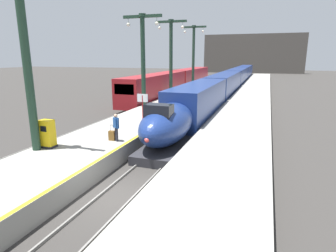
{
  "coord_description": "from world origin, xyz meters",
  "views": [
    {
      "loc": [
        5.93,
        -10.09,
        6.1
      ],
      "look_at": [
        0.19,
        6.36,
        1.8
      ],
      "focal_mm": 30.3,
      "sensor_mm": 36.0,
      "label": 1
    }
  ],
  "objects_px": {
    "regional_train_adjacent": "(177,81)",
    "station_column_near": "(24,42)",
    "passenger_mid_platform": "(171,96)",
    "departure_info_board": "(143,102)",
    "station_column_mid": "(143,52)",
    "station_column_distant": "(193,51)",
    "passenger_near_edge": "(116,125)",
    "rolling_suitcase": "(112,136)",
    "ticket_machine_yellow": "(48,135)",
    "highspeed_train_main": "(231,81)",
    "station_column_far": "(171,51)"
  },
  "relations": [
    {
      "from": "regional_train_adjacent",
      "to": "station_column_near",
      "type": "distance_m",
      "value": 33.13
    },
    {
      "from": "regional_train_adjacent",
      "to": "passenger_mid_platform",
      "type": "height_order",
      "value": "regional_train_adjacent"
    },
    {
      "from": "passenger_mid_platform",
      "to": "departure_info_board",
      "type": "distance_m",
      "value": 7.8
    },
    {
      "from": "passenger_mid_platform",
      "to": "station_column_near",
      "type": "bearing_deg",
      "value": -97.94
    },
    {
      "from": "station_column_mid",
      "to": "departure_info_board",
      "type": "height_order",
      "value": "station_column_mid"
    },
    {
      "from": "regional_train_adjacent",
      "to": "station_column_distant",
      "type": "relative_size",
      "value": 3.71
    },
    {
      "from": "station_column_near",
      "to": "passenger_mid_platform",
      "type": "xyz_separation_m",
      "value": [
        2.32,
        16.65,
        -4.78
      ]
    },
    {
      "from": "passenger_near_edge",
      "to": "departure_info_board",
      "type": "relative_size",
      "value": 0.8
    },
    {
      "from": "station_column_mid",
      "to": "departure_info_board",
      "type": "relative_size",
      "value": 4.25
    },
    {
      "from": "rolling_suitcase",
      "to": "departure_info_board",
      "type": "distance_m",
      "value": 6.05
    },
    {
      "from": "passenger_mid_platform",
      "to": "ticket_machine_yellow",
      "type": "distance_m",
      "value": 16.22
    },
    {
      "from": "highspeed_train_main",
      "to": "ticket_machine_yellow",
      "type": "xyz_separation_m",
      "value": [
        -5.55,
        -38.09,
        -0.18
      ]
    },
    {
      "from": "regional_train_adjacent",
      "to": "departure_info_board",
      "type": "height_order",
      "value": "regional_train_adjacent"
    },
    {
      "from": "station_column_far",
      "to": "passenger_mid_platform",
      "type": "bearing_deg",
      "value": -70.79
    },
    {
      "from": "station_column_mid",
      "to": "departure_info_board",
      "type": "distance_m",
      "value": 7.44
    },
    {
      "from": "station_column_far",
      "to": "passenger_mid_platform",
      "type": "xyz_separation_m",
      "value": [
        2.32,
        -6.67,
        -4.68
      ]
    },
    {
      "from": "passenger_mid_platform",
      "to": "station_column_far",
      "type": "bearing_deg",
      "value": 109.21
    },
    {
      "from": "ticket_machine_yellow",
      "to": "departure_info_board",
      "type": "relative_size",
      "value": 0.75
    },
    {
      "from": "ticket_machine_yellow",
      "to": "departure_info_board",
      "type": "height_order",
      "value": "departure_info_board"
    },
    {
      "from": "station_column_far",
      "to": "station_column_distant",
      "type": "xyz_separation_m",
      "value": [
        0.0,
        11.53,
        0.21
      ]
    },
    {
      "from": "station_column_far",
      "to": "station_column_mid",
      "type": "bearing_deg",
      "value": -90.0
    },
    {
      "from": "station_column_far",
      "to": "passenger_near_edge",
      "type": "relative_size",
      "value": 5.6
    },
    {
      "from": "station_column_near",
      "to": "station_column_far",
      "type": "bearing_deg",
      "value": 90.0
    },
    {
      "from": "regional_train_adjacent",
      "to": "station_column_mid",
      "type": "bearing_deg",
      "value": -83.05
    },
    {
      "from": "station_column_near",
      "to": "ticket_machine_yellow",
      "type": "height_order",
      "value": "station_column_near"
    },
    {
      "from": "highspeed_train_main",
      "to": "passenger_near_edge",
      "type": "height_order",
      "value": "highspeed_train_main"
    },
    {
      "from": "highspeed_train_main",
      "to": "station_column_distant",
      "type": "height_order",
      "value": "station_column_distant"
    },
    {
      "from": "passenger_near_edge",
      "to": "rolling_suitcase",
      "type": "height_order",
      "value": "passenger_near_edge"
    },
    {
      "from": "regional_train_adjacent",
      "to": "station_column_near",
      "type": "bearing_deg",
      "value": -86.15
    },
    {
      "from": "highspeed_train_main",
      "to": "passenger_near_edge",
      "type": "distance_m",
      "value": 35.82
    },
    {
      "from": "regional_train_adjacent",
      "to": "passenger_mid_platform",
      "type": "relative_size",
      "value": 21.66
    },
    {
      "from": "station_column_distant",
      "to": "highspeed_train_main",
      "type": "bearing_deg",
      "value": 32.7
    },
    {
      "from": "passenger_near_edge",
      "to": "rolling_suitcase",
      "type": "distance_m",
      "value": 0.77
    },
    {
      "from": "passenger_near_edge",
      "to": "ticket_machine_yellow",
      "type": "xyz_separation_m",
      "value": [
        -3.05,
        -2.36,
        -0.25
      ]
    },
    {
      "from": "highspeed_train_main",
      "to": "departure_info_board",
      "type": "bearing_deg",
      "value": -96.55
    },
    {
      "from": "station_column_distant",
      "to": "passenger_mid_platform",
      "type": "relative_size",
      "value": 5.83
    },
    {
      "from": "station_column_far",
      "to": "ticket_machine_yellow",
      "type": "xyz_separation_m",
      "value": [
        0.35,
        -22.77,
        -4.93
      ]
    },
    {
      "from": "departure_info_board",
      "to": "station_column_distant",
      "type": "bearing_deg",
      "value": 95.45
    },
    {
      "from": "station_column_mid",
      "to": "passenger_near_edge",
      "type": "bearing_deg",
      "value": -73.9
    },
    {
      "from": "passenger_mid_platform",
      "to": "rolling_suitcase",
      "type": "relative_size",
      "value": 1.72
    },
    {
      "from": "ticket_machine_yellow",
      "to": "station_column_mid",
      "type": "bearing_deg",
      "value": 91.42
    },
    {
      "from": "station_column_near",
      "to": "station_column_far",
      "type": "xyz_separation_m",
      "value": [
        0.0,
        23.32,
        -0.09
      ]
    },
    {
      "from": "passenger_near_edge",
      "to": "passenger_mid_platform",
      "type": "distance_m",
      "value": 13.78
    },
    {
      "from": "highspeed_train_main",
      "to": "passenger_near_edge",
      "type": "bearing_deg",
      "value": -94.01
    },
    {
      "from": "highspeed_train_main",
      "to": "ticket_machine_yellow",
      "type": "bearing_deg",
      "value": -98.29
    },
    {
      "from": "passenger_near_edge",
      "to": "departure_info_board",
      "type": "distance_m",
      "value": 6.05
    },
    {
      "from": "station_column_distant",
      "to": "passenger_near_edge",
      "type": "xyz_separation_m",
      "value": [
        3.4,
        -31.94,
        -4.89
      ]
    },
    {
      "from": "passenger_mid_platform",
      "to": "ticket_machine_yellow",
      "type": "relative_size",
      "value": 1.06
    },
    {
      "from": "station_column_near",
      "to": "station_column_far",
      "type": "height_order",
      "value": "station_column_near"
    },
    {
      "from": "regional_train_adjacent",
      "to": "passenger_near_edge",
      "type": "distance_m",
      "value": 30.34
    }
  ]
}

